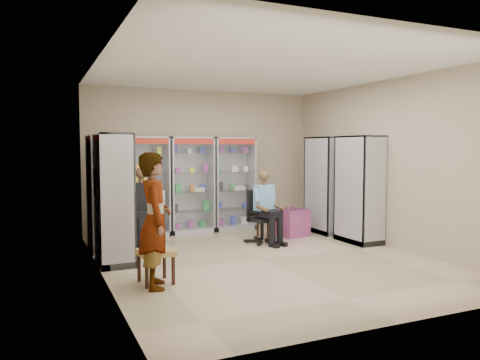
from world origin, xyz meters
name	(u,v)px	position (x,y,z in m)	size (l,w,h in m)	color
floor	(265,259)	(0.00, 0.00, 0.00)	(6.00, 6.00, 0.00)	tan
room_shell	(265,136)	(0.00, 0.00, 1.97)	(5.02, 6.02, 3.01)	tan
cabinet_back_left	(145,187)	(-1.30, 2.73, 1.00)	(0.90, 0.50, 2.00)	silver
cabinet_back_mid	(191,185)	(-0.35, 2.73, 1.00)	(0.90, 0.50, 2.00)	silver
cabinet_back_right	(233,184)	(0.60, 2.73, 1.00)	(0.90, 0.50, 2.00)	silver
cabinet_right_far	(326,185)	(2.23, 1.60, 1.00)	(0.50, 0.90, 2.00)	#AAADB1
cabinet_right_near	(359,189)	(2.23, 0.50, 1.00)	(0.50, 0.90, 2.00)	#A8AAAF
cabinet_left_far	(104,193)	(-2.23, 1.80, 1.00)	(0.50, 0.90, 2.00)	silver
cabinet_left_near	(114,199)	(-2.23, 0.70, 1.00)	(0.50, 0.90, 2.00)	#A9ABB1
wooden_chair	(141,219)	(-1.55, 2.00, 0.47)	(0.42, 0.42, 0.94)	black
seated_customer	(141,208)	(-1.55, 1.95, 0.67)	(0.44, 0.60, 1.34)	black
office_chair	(262,216)	(0.54, 1.19, 0.50)	(0.54, 0.54, 0.99)	black
seated_shopkeeper	(263,210)	(0.54, 1.14, 0.63)	(0.42, 0.58, 1.26)	#6E9DDB
pink_trunk	(291,222)	(1.39, 1.56, 0.27)	(0.56, 0.54, 0.54)	#C14D8E
tea_glass	(288,206)	(1.34, 1.61, 0.59)	(0.07, 0.07, 0.10)	#5A1F07
woven_stool_a	(268,227)	(0.94, 1.70, 0.19)	(0.38, 0.38, 0.38)	#B1804A
woven_stool_b	(156,266)	(-1.90, -0.59, 0.22)	(0.44, 0.44, 0.44)	#AB8048
standing_man	(155,220)	(-1.95, -0.77, 0.86)	(0.63, 0.41, 1.73)	gray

